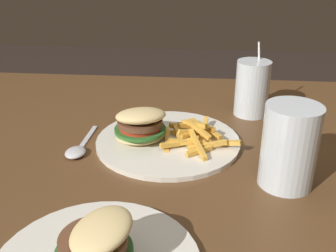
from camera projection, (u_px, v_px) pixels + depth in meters
name	position (u px, v px, depth m)	size (l,w,h in m)	color
dining_table	(176.00, 240.00, 0.75)	(1.44, 1.20, 0.76)	brown
meal_plate_near	(160.00, 135.00, 0.82)	(0.30, 0.30, 0.09)	silver
beer_glass	(289.00, 148.00, 0.66)	(0.09, 0.09, 0.15)	silver
juice_glass	(252.00, 90.00, 0.95)	(0.08, 0.08, 0.18)	silver
spoon	(77.00, 151.00, 0.79)	(0.04, 0.16, 0.01)	silver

